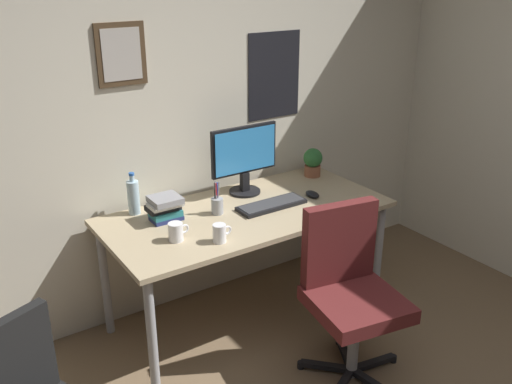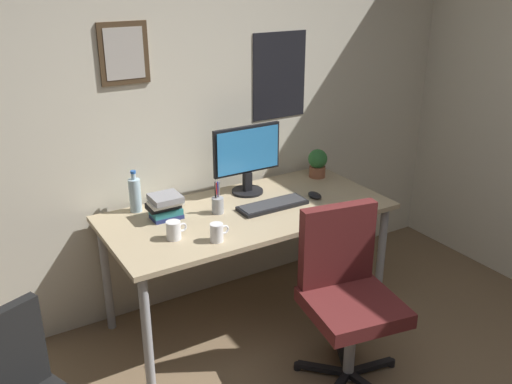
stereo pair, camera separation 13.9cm
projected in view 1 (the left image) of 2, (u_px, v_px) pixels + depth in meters
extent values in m
cube|color=beige|center=(167.00, 109.00, 3.36)|extent=(4.40, 0.08, 2.60)
cube|color=#4C3823|center=(121.00, 54.00, 3.06)|extent=(0.28, 0.02, 0.34)
cube|color=beige|center=(122.00, 54.00, 3.05)|extent=(0.22, 0.00, 0.28)
cube|color=black|center=(274.00, 76.00, 3.67)|extent=(0.40, 0.01, 0.56)
cube|color=tan|center=(247.00, 212.00, 3.34)|extent=(1.69, 0.80, 0.03)
cylinder|color=#9EA0A5|center=(152.00, 340.00, 2.81)|extent=(0.05, 0.05, 0.72)
cylinder|color=#9EA0A5|center=(378.00, 256.00, 3.62)|extent=(0.05, 0.05, 0.72)
cylinder|color=#9EA0A5|center=(105.00, 281.00, 3.34)|extent=(0.05, 0.05, 0.72)
cylinder|color=#9EA0A5|center=(312.00, 219.00, 4.14)|extent=(0.05, 0.05, 0.72)
cube|color=#591E1E|center=(357.00, 304.00, 2.93)|extent=(0.53, 0.53, 0.08)
cube|color=#591E1E|center=(339.00, 243.00, 3.00)|extent=(0.43, 0.14, 0.45)
cylinder|color=#9EA0A5|center=(353.00, 344.00, 3.02)|extent=(0.07, 0.07, 0.42)
cube|color=black|center=(373.00, 363.00, 3.14)|extent=(0.28, 0.09, 0.03)
cylinder|color=black|center=(393.00, 359.00, 3.20)|extent=(0.05, 0.05, 0.04)
cube|color=black|center=(345.00, 354.00, 3.22)|extent=(0.17, 0.27, 0.03)
cylinder|color=black|center=(339.00, 341.00, 3.35)|extent=(0.05, 0.05, 0.04)
cube|color=black|center=(326.00, 366.00, 3.12)|extent=(0.22, 0.23, 0.03)
cylinder|color=black|center=(301.00, 365.00, 3.15)|extent=(0.05, 0.05, 0.04)
cube|color=black|center=(372.00, 383.00, 2.99)|extent=(0.08, 0.28, 0.03)
cube|color=black|center=(6.00, 368.00, 2.14)|extent=(0.39, 0.20, 0.40)
cylinder|color=black|center=(245.00, 191.00, 3.58)|extent=(0.20, 0.20, 0.01)
cube|color=black|center=(245.00, 181.00, 3.56)|extent=(0.05, 0.04, 0.12)
cube|color=black|center=(244.00, 150.00, 3.48)|extent=(0.46, 0.02, 0.30)
cube|color=#338CD8|center=(246.00, 150.00, 3.47)|extent=(0.43, 0.00, 0.27)
cube|color=black|center=(272.00, 205.00, 3.37)|extent=(0.43, 0.15, 0.02)
cube|color=#38383A|center=(272.00, 203.00, 3.37)|extent=(0.41, 0.13, 0.00)
ellipsoid|color=black|center=(312.00, 194.00, 3.51)|extent=(0.06, 0.11, 0.04)
cylinder|color=silver|center=(134.00, 198.00, 3.25)|extent=(0.07, 0.07, 0.20)
cylinder|color=silver|center=(132.00, 178.00, 3.21)|extent=(0.03, 0.03, 0.04)
cylinder|color=#2659B2|center=(131.00, 174.00, 3.20)|extent=(0.03, 0.03, 0.01)
cylinder|color=white|center=(176.00, 232.00, 2.95)|extent=(0.08, 0.08, 0.10)
torus|color=white|center=(184.00, 229.00, 2.97)|extent=(0.05, 0.01, 0.05)
cylinder|color=white|center=(219.00, 233.00, 2.93)|extent=(0.07, 0.07, 0.10)
torus|color=white|center=(227.00, 230.00, 2.96)|extent=(0.05, 0.01, 0.05)
cylinder|color=brown|center=(312.00, 171.00, 3.86)|extent=(0.11, 0.11, 0.07)
sphere|color=#2D6B33|center=(313.00, 158.00, 3.82)|extent=(0.13, 0.13, 0.13)
ellipsoid|color=#287A38|center=(307.00, 156.00, 3.82)|extent=(0.07, 0.08, 0.02)
ellipsoid|color=#287A38|center=(314.00, 153.00, 3.85)|extent=(0.07, 0.08, 0.02)
ellipsoid|color=#287A38|center=(313.00, 157.00, 3.78)|extent=(0.08, 0.07, 0.02)
cylinder|color=#9EA0A5|center=(217.00, 206.00, 3.27)|extent=(0.07, 0.07, 0.09)
cylinder|color=#263FBF|center=(217.00, 193.00, 3.25)|extent=(0.01, 0.01, 0.13)
cylinder|color=red|center=(216.00, 194.00, 3.23)|extent=(0.01, 0.01, 0.13)
cylinder|color=black|center=(215.00, 193.00, 3.24)|extent=(0.01, 0.01, 0.13)
cylinder|color=#9EA0A5|center=(218.00, 193.00, 3.24)|extent=(0.01, 0.03, 0.14)
cylinder|color=#9EA0A5|center=(216.00, 193.00, 3.23)|extent=(0.01, 0.02, 0.14)
cube|color=navy|center=(166.00, 218.00, 3.20)|extent=(0.17, 0.12, 0.02)
cube|color=#26727A|center=(166.00, 213.00, 3.19)|extent=(0.17, 0.11, 0.03)
cube|color=black|center=(163.00, 208.00, 3.18)|extent=(0.18, 0.11, 0.03)
cube|color=silver|center=(165.00, 205.00, 3.16)|extent=(0.18, 0.12, 0.02)
cube|color=gray|center=(165.00, 200.00, 3.15)|extent=(0.17, 0.16, 0.03)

